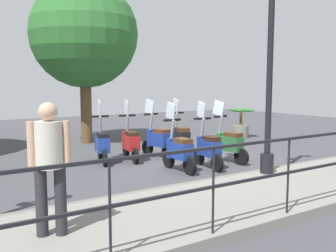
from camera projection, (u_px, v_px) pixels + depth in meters
name	position (u px, v px, depth m)	size (l,w,h in m)	color
ground_plane	(189.00, 161.00, 9.48)	(28.00, 28.00, 0.00)	#424247
promenade_walkway	(290.00, 187.00, 6.83)	(2.20, 20.00, 0.15)	gray
lamp_post_near	(270.00, 74.00, 7.34)	(0.26, 0.90, 4.47)	black
pedestrian_distant	(50.00, 159.00, 4.37)	(0.42, 0.46, 1.59)	#28282D
tree_distant	(84.00, 35.00, 11.95)	(3.43, 3.43, 5.24)	brown
potted_palm	(241.00, 125.00, 13.47)	(1.06, 0.66, 1.05)	slate
scooter_near_0	(228.00, 143.00, 9.24)	(1.23, 0.46, 1.54)	black
scooter_near_1	(208.00, 148.00, 8.61)	(1.23, 0.45, 1.54)	black
scooter_near_2	(179.00, 150.00, 8.30)	(1.23, 0.44, 1.54)	black
scooter_far_0	(180.00, 137.00, 10.34)	(1.22, 0.48, 1.54)	black
scooter_far_1	(158.00, 139.00, 9.92)	(1.22, 0.47, 1.54)	black
scooter_far_2	(131.00, 142.00, 9.44)	(1.22, 0.48, 1.54)	black
scooter_far_3	(102.00, 144.00, 9.17)	(1.21, 0.52, 1.54)	black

